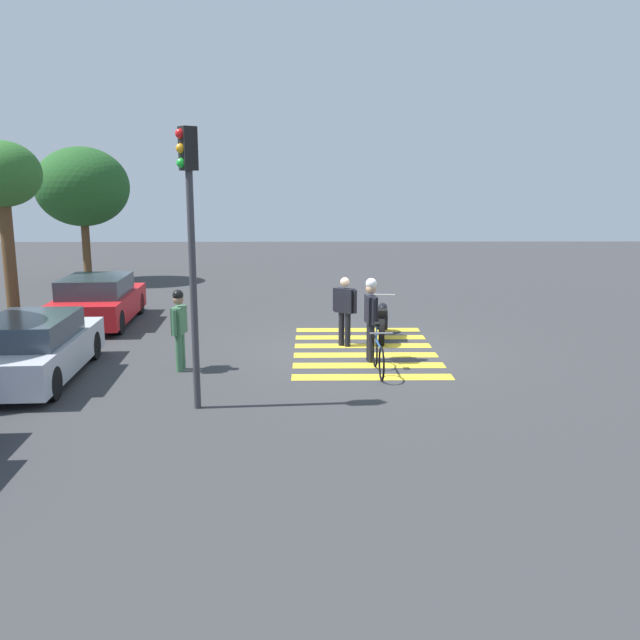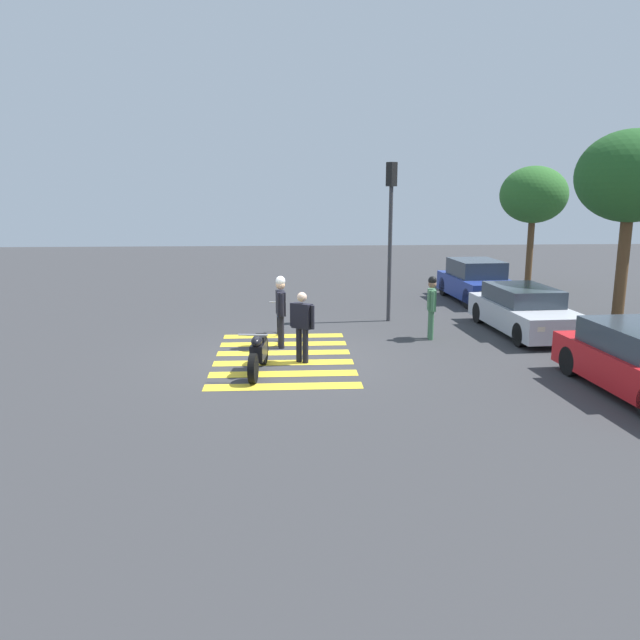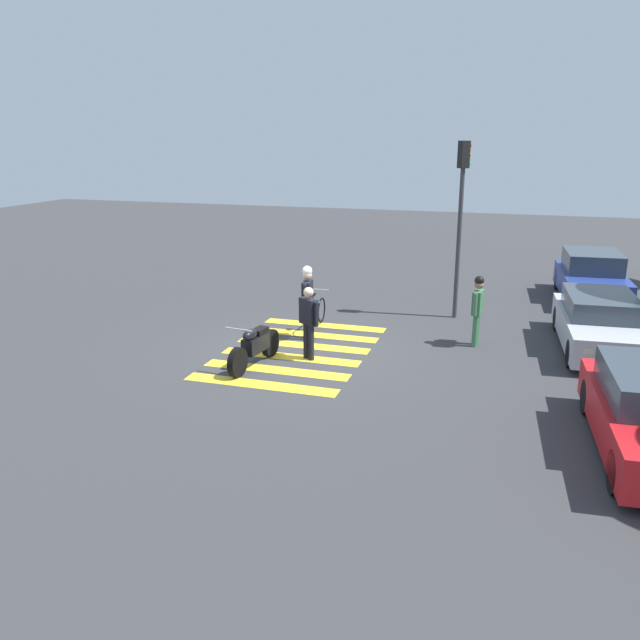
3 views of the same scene
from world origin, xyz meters
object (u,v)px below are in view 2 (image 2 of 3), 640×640
officer_on_foot (281,306)px  police_motorcycle (258,353)px  pedestrian_bystander (432,303)px  traffic_light_pole (391,217)px  officer_by_motorcycle (302,323)px  leaning_bicycle (278,325)px  car_silver_sedan (524,311)px  car_blue_hatchback (477,282)px

officer_on_foot → police_motorcycle: bearing=-12.4°
pedestrian_bystander → traffic_light_pole: 3.35m
officer_by_motorcycle → police_motorcycle: bearing=-51.4°
leaning_bicycle → traffic_light_pole: size_ratio=0.36×
leaning_bicycle → car_silver_sedan: 6.94m
car_silver_sedan → traffic_light_pole: bearing=-117.2°
police_motorcycle → car_silver_sedan: size_ratio=0.48×
officer_by_motorcycle → pedestrian_bystander: (-2.13, 3.54, 0.03)m
pedestrian_bystander → officer_on_foot: bearing=-80.2°
officer_on_foot → car_blue_hatchback: 9.55m
leaning_bicycle → traffic_light_pole: bearing=122.7°
leaning_bicycle → car_silver_sedan: size_ratio=0.40×
police_motorcycle → car_blue_hatchback: (-8.64, 7.54, 0.24)m
traffic_light_pole → car_silver_sedan: bearing=62.8°
officer_on_foot → car_blue_hatchback: bearing=132.3°
police_motorcycle → pedestrian_bystander: 5.42m
officer_on_foot → traffic_light_pole: size_ratio=0.39×
leaning_bicycle → officer_by_motorcycle: 2.53m
car_blue_hatchback → officer_by_motorcycle: bearing=-39.9°
car_silver_sedan → traffic_light_pole: 4.72m
police_motorcycle → leaning_bicycle: 3.21m
traffic_light_pole → leaning_bicycle: bearing=-57.3°
leaning_bicycle → police_motorcycle: bearing=-7.3°
pedestrian_bystander → car_blue_hatchback: bearing=152.2°
officer_on_foot → car_silver_sedan: size_ratio=0.42×
pedestrian_bystander → police_motorcycle: bearing=-57.2°
police_motorcycle → officer_on_foot: 2.36m
pedestrian_bystander → car_silver_sedan: 2.88m
leaning_bicycle → pedestrian_bystander: (0.26, 4.13, 0.60)m
pedestrian_bystander → traffic_light_pole: bearing=-163.0°
car_blue_hatchback → officer_on_foot: bearing=-47.7°
police_motorcycle → pedestrian_bystander: pedestrian_bystander is taller
car_silver_sedan → police_motorcycle: bearing=-64.3°
leaning_bicycle → traffic_light_pole: traffic_light_pole is taller
pedestrian_bystander → traffic_light_pole: traffic_light_pole is taller
police_motorcycle → car_silver_sedan: (-3.53, 7.33, 0.17)m
police_motorcycle → officer_on_foot: officer_on_foot is taller
traffic_light_pole → police_motorcycle: bearing=-35.3°
officer_by_motorcycle → pedestrian_bystander: pedestrian_bystander is taller
car_blue_hatchback → car_silver_sedan: car_blue_hatchback is taller
officer_on_foot → traffic_light_pole: traffic_light_pole is taller
officer_on_foot → car_silver_sedan: 6.98m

